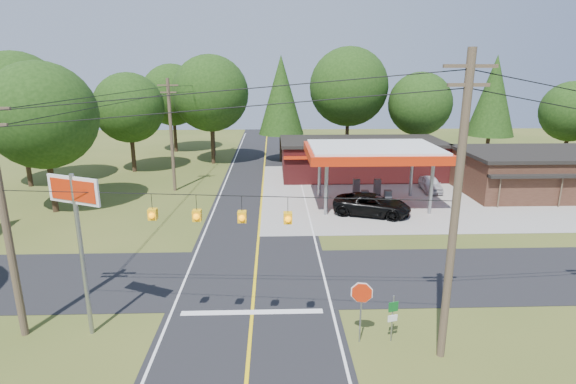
{
  "coord_description": "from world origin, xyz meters",
  "views": [
    {
      "loc": [
        1.03,
        -22.0,
        10.84
      ],
      "look_at": [
        2.0,
        7.0,
        2.8
      ],
      "focal_mm": 28.0,
      "sensor_mm": 36.0,
      "label": 1
    }
  ],
  "objects_px": {
    "sedan_car": "(430,184)",
    "octagonal_stop_sign": "(362,297)",
    "suv_car": "(372,205)",
    "gas_canopy": "(373,153)",
    "big_stop_sign": "(77,218)"
  },
  "relations": [
    {
      "from": "sedan_car",
      "to": "octagonal_stop_sign",
      "type": "relative_size",
      "value": 1.45
    },
    {
      "from": "sedan_car",
      "to": "octagonal_stop_sign",
      "type": "distance_m",
      "value": 25.46
    },
    {
      "from": "octagonal_stop_sign",
      "to": "sedan_car",
      "type": "bearing_deg",
      "value": 64.87
    },
    {
      "from": "suv_car",
      "to": "sedan_car",
      "type": "bearing_deg",
      "value": -26.31
    },
    {
      "from": "suv_car",
      "to": "octagonal_stop_sign",
      "type": "relative_size",
      "value": 2.15
    },
    {
      "from": "gas_canopy",
      "to": "big_stop_sign",
      "type": "distance_m",
      "value": 23.92
    },
    {
      "from": "gas_canopy",
      "to": "sedan_car",
      "type": "xyz_separation_m",
      "value": [
        6.29,
        4.0,
        -3.6
      ]
    },
    {
      "from": "gas_canopy",
      "to": "big_stop_sign",
      "type": "relative_size",
      "value": 1.53
    },
    {
      "from": "suv_car",
      "to": "octagonal_stop_sign",
      "type": "distance_m",
      "value": 16.89
    },
    {
      "from": "big_stop_sign",
      "to": "octagonal_stop_sign",
      "type": "bearing_deg",
      "value": -5.12
    },
    {
      "from": "suv_car",
      "to": "sedan_car",
      "type": "relative_size",
      "value": 1.49
    },
    {
      "from": "octagonal_stop_sign",
      "to": "gas_canopy",
      "type": "bearing_deg",
      "value": 76.69
    },
    {
      "from": "suv_car",
      "to": "big_stop_sign",
      "type": "xyz_separation_m",
      "value": [
        -15.21,
        -15.36,
        4.35
      ]
    },
    {
      "from": "gas_canopy",
      "to": "sedan_car",
      "type": "distance_m",
      "value": 8.28
    },
    {
      "from": "sedan_car",
      "to": "octagonal_stop_sign",
      "type": "xyz_separation_m",
      "value": [
        -10.79,
        -23.01,
        1.36
      ]
    }
  ]
}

